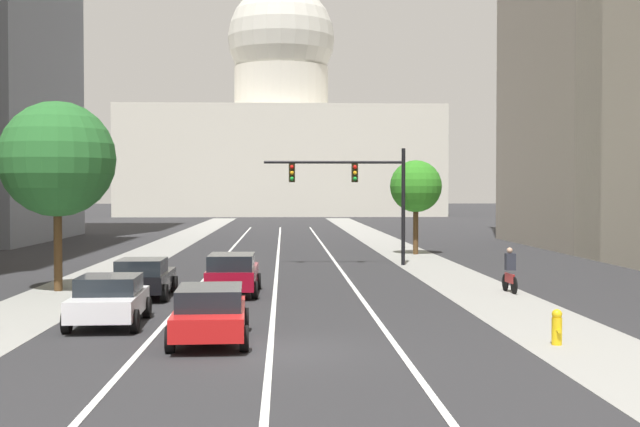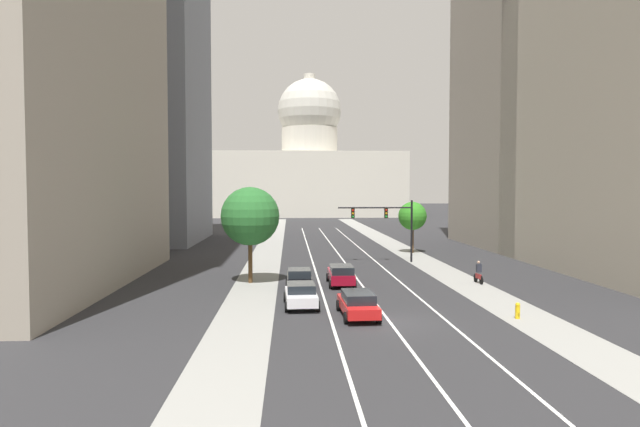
# 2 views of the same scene
# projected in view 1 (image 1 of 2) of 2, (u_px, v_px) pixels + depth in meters

# --- Properties ---
(ground_plane) EXTENTS (400.00, 400.00, 0.00)m
(ground_plane) POSITION_uv_depth(u_px,v_px,m) (279.00, 245.00, 60.79)
(ground_plane) COLOR #2B2B2D
(sidewalk_left) EXTENTS (3.30, 130.00, 0.01)m
(sidewalk_left) POSITION_uv_depth(u_px,v_px,m) (156.00, 251.00, 55.47)
(sidewalk_left) COLOR gray
(sidewalk_left) RESTS_ON ground
(sidewalk_right) EXTENTS (3.30, 130.00, 0.01)m
(sidewalk_right) POSITION_uv_depth(u_px,v_px,m) (399.00, 250.00, 56.14)
(sidewalk_right) COLOR gray
(sidewalk_right) RESTS_ON ground
(lane_stripe_left) EXTENTS (0.16, 90.00, 0.01)m
(lane_stripe_left) POSITION_uv_depth(u_px,v_px,m) (219.00, 263.00, 45.68)
(lane_stripe_left) COLOR white
(lane_stripe_left) RESTS_ON ground
(lane_stripe_center) EXTENTS (0.16, 90.00, 0.01)m
(lane_stripe_center) POSITION_uv_depth(u_px,v_px,m) (277.00, 263.00, 45.81)
(lane_stripe_center) COLOR white
(lane_stripe_center) RESTS_ON ground
(lane_stripe_right) EXTENTS (0.16, 90.00, 0.01)m
(lane_stripe_right) POSITION_uv_depth(u_px,v_px,m) (336.00, 263.00, 45.95)
(lane_stripe_right) COLOR white
(lane_stripe_right) RESTS_ON ground
(capitol_building) EXTENTS (49.50, 22.94, 37.96)m
(capitol_building) POSITION_uv_depth(u_px,v_px,m) (281.00, 134.00, 137.30)
(capitol_building) COLOR beige
(capitol_building) RESTS_ON ground
(car_black) EXTENTS (1.96, 4.22, 1.46)m
(car_black) POSITION_uv_depth(u_px,v_px,m) (144.00, 277.00, 30.92)
(car_black) COLOR black
(car_black) RESTS_ON ground
(car_red) EXTENTS (2.13, 4.62, 1.42)m
(car_red) POSITION_uv_depth(u_px,v_px,m) (210.00, 312.00, 22.05)
(car_red) COLOR red
(car_red) RESTS_ON ground
(car_crimson) EXTENTS (1.99, 4.58, 1.56)m
(car_crimson) POSITION_uv_depth(u_px,v_px,m) (233.00, 273.00, 31.91)
(car_crimson) COLOR maroon
(car_crimson) RESTS_ON ground
(car_white) EXTENTS (2.15, 4.13, 1.43)m
(car_white) POSITION_uv_depth(u_px,v_px,m) (109.00, 299.00, 24.67)
(car_white) COLOR silver
(car_white) RESTS_ON ground
(traffic_signal_mast) EXTENTS (7.32, 0.39, 6.07)m
(traffic_signal_mast) POSITION_uv_depth(u_px,v_px,m) (358.00, 184.00, 44.39)
(traffic_signal_mast) COLOR black
(traffic_signal_mast) RESTS_ON ground
(fire_hydrant) EXTENTS (0.26, 0.35, 0.91)m
(fire_hydrant) POSITION_uv_depth(u_px,v_px,m) (557.00, 327.00, 21.47)
(fire_hydrant) COLOR yellow
(fire_hydrant) RESTS_ON ground
(cyclist) EXTENTS (0.38, 1.70, 1.72)m
(cyclist) POSITION_uv_depth(u_px,v_px,m) (510.00, 270.00, 32.56)
(cyclist) COLOR black
(cyclist) RESTS_ON ground
(street_tree_mid_left) EXTENTS (4.45, 4.45, 7.32)m
(street_tree_mid_left) POSITION_uv_depth(u_px,v_px,m) (57.00, 159.00, 32.97)
(street_tree_mid_left) COLOR #51381E
(street_tree_mid_left) RESTS_ON ground
(street_tree_far_right) EXTENTS (3.16, 3.16, 5.73)m
(street_tree_far_right) POSITION_uv_depth(u_px,v_px,m) (416.00, 187.00, 52.17)
(street_tree_far_right) COLOR #51381E
(street_tree_far_right) RESTS_ON ground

